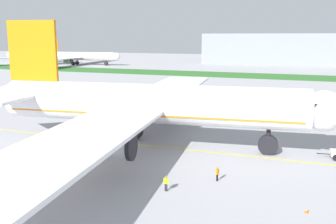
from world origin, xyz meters
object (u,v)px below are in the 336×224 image
(parked_airliner_far_centre, at_px, (79,56))
(ground_crew_wingwalker_port, at_px, (217,173))
(ground_crew_marshaller_front, at_px, (166,182))
(parked_airliner_far_left, at_px, (30,56))
(airliner_foreground, at_px, (145,105))
(traffic_cone_near_nose, at_px, (307,210))

(parked_airliner_far_centre, bearing_deg, ground_crew_wingwalker_port, -51.82)
(ground_crew_marshaller_front, xyz_separation_m, parked_airliner_far_left, (-151.25, 158.45, 3.47))
(airliner_foreground, xyz_separation_m, parked_airliner_far_left, (-141.89, 142.95, -1.94))
(parked_airliner_far_left, height_order, parked_airliner_far_centre, parked_airliner_far_centre)
(ground_crew_wingwalker_port, xyz_separation_m, parked_airliner_far_left, (-155.74, 153.49, 3.51))
(parked_airliner_far_left, distance_m, parked_airliner_far_centre, 36.63)
(traffic_cone_near_nose, bearing_deg, ground_crew_wingwalker_port, 153.10)
(airliner_foreground, bearing_deg, ground_crew_marshaller_front, -58.86)
(airliner_foreground, xyz_separation_m, traffic_cone_near_nose, (23.89, -15.64, -6.19))
(traffic_cone_near_nose, relative_size, parked_airliner_far_left, 0.01)
(ground_crew_wingwalker_port, relative_size, ground_crew_marshaller_front, 0.96)
(airliner_foreground, height_order, ground_crew_wingwalker_port, airliner_foreground)
(traffic_cone_near_nose, xyz_separation_m, parked_airliner_far_centre, (-129.20, 156.65, 4.75))
(airliner_foreground, height_order, parked_airliner_far_left, airliner_foreground)
(traffic_cone_near_nose, bearing_deg, ground_crew_marshaller_front, 179.48)
(ground_crew_marshaller_front, bearing_deg, ground_crew_wingwalker_port, 47.89)
(ground_crew_wingwalker_port, bearing_deg, airliner_foreground, 142.72)
(ground_crew_marshaller_front, distance_m, parked_airliner_far_left, 219.08)
(ground_crew_marshaller_front, distance_m, traffic_cone_near_nose, 14.55)
(airliner_foreground, relative_size, traffic_cone_near_nose, 153.69)
(ground_crew_wingwalker_port, height_order, parked_airliner_far_centre, parked_airliner_far_centre)
(parked_airliner_far_centre, bearing_deg, traffic_cone_near_nose, -50.48)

